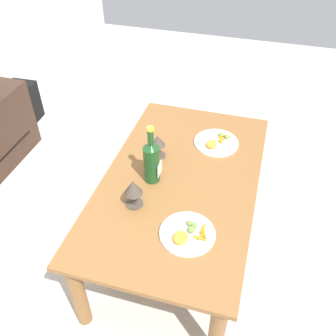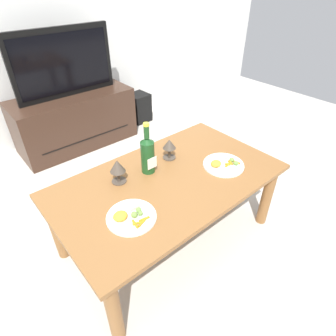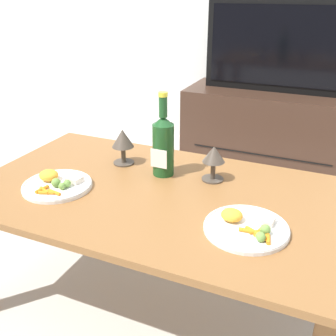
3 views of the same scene
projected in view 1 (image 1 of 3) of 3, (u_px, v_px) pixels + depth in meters
The scene contains 8 objects.
ground_plane at pixel (179, 240), 2.26m from camera, with size 6.40×6.40×0.00m, color #B7B2A8.
dining_table at pixel (180, 190), 1.99m from camera, with size 1.34×0.78×0.50m.
floor_speaker at pixel (23, 103), 3.15m from camera, with size 0.22×0.22×0.33m, color black.
wine_bottle at pixel (151, 160), 1.85m from camera, with size 0.08×0.08×0.32m.
goblet_left at pixel (133, 189), 1.73m from camera, with size 0.09×0.09×0.15m.
goblet_right at pixel (158, 142), 2.02m from camera, with size 0.08×0.08×0.13m.
dinner_plate_left at pixel (187, 233), 1.65m from camera, with size 0.25×0.25×0.05m.
dinner_plate_right at pixel (216, 142), 2.15m from camera, with size 0.25×0.25×0.05m.
Camera 1 is at (-1.39, -0.33, 1.81)m, focal length 40.26 mm.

